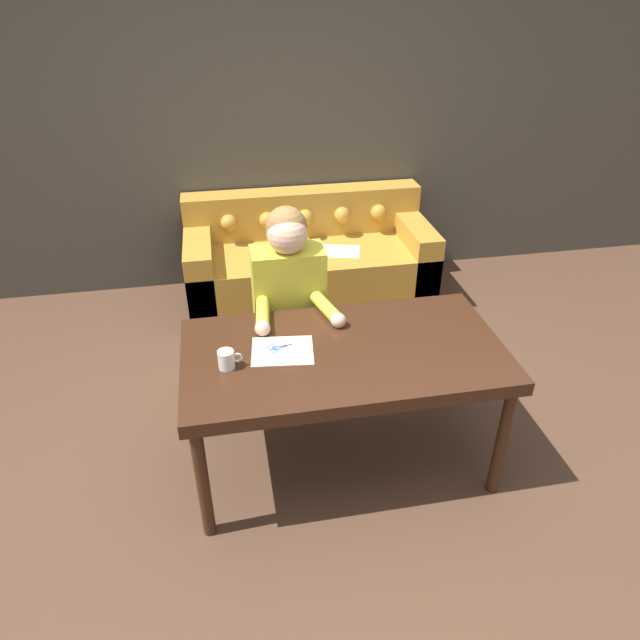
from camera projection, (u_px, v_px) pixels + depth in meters
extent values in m
plane|color=#4C3323|center=(322.00, 467.00, 3.08)|extent=(16.00, 16.00, 0.00)
cube|color=#474238|center=(266.00, 122.00, 4.32)|extent=(8.00, 0.06, 2.60)
cube|color=#381E11|center=(344.00, 355.00, 2.78)|extent=(1.56, 0.83, 0.07)
cylinder|color=#381E11|center=(203.00, 483.00, 2.56)|extent=(0.06, 0.06, 0.66)
cylinder|color=#381E11|center=(502.00, 442.00, 2.78)|extent=(0.06, 0.06, 0.66)
cylinder|color=#381E11|center=(202.00, 386.00, 3.16)|extent=(0.06, 0.06, 0.66)
cylinder|color=#381E11|center=(448.00, 358.00, 3.38)|extent=(0.06, 0.06, 0.66)
cube|color=#B7842D|center=(310.00, 273.00, 4.55)|extent=(1.89, 0.82, 0.44)
cube|color=#B7842D|center=(303.00, 212.00, 4.59)|extent=(1.89, 0.22, 0.36)
cube|color=#B7842D|center=(201.00, 273.00, 4.37)|extent=(0.20, 0.82, 0.60)
cube|color=#B7842D|center=(412.00, 256.00, 4.64)|extent=(0.20, 0.82, 0.60)
sphere|color=#B7842D|center=(229.00, 223.00, 4.39)|extent=(0.13, 0.13, 0.13)
sphere|color=#B7842D|center=(268.00, 220.00, 4.43)|extent=(0.13, 0.13, 0.13)
sphere|color=#B7842D|center=(305.00, 218.00, 4.48)|extent=(0.13, 0.13, 0.13)
sphere|color=#B7842D|center=(342.00, 215.00, 4.53)|extent=(0.13, 0.13, 0.13)
sphere|color=#B7842D|center=(379.00, 213.00, 4.57)|extent=(0.13, 0.13, 0.13)
cube|color=white|center=(338.00, 251.00, 4.38)|extent=(0.38, 0.30, 0.00)
cylinder|color=#33281E|center=(291.00, 366.00, 3.49)|extent=(0.28, 0.28, 0.45)
cube|color=gold|center=(289.00, 294.00, 3.22)|extent=(0.40, 0.22, 0.56)
sphere|color=#DBAD8E|center=(287.00, 234.00, 3.00)|extent=(0.22, 0.22, 0.22)
sphere|color=olive|center=(286.00, 227.00, 3.01)|extent=(0.22, 0.22, 0.22)
cylinder|color=gold|center=(263.00, 314.00, 2.97)|extent=(0.10, 0.28, 0.07)
sphere|color=#DBAD8E|center=(263.00, 328.00, 2.85)|extent=(0.08, 0.08, 0.08)
cylinder|color=gold|center=(327.00, 308.00, 3.02)|extent=(0.14, 0.28, 0.07)
sphere|color=#DBAD8E|center=(338.00, 320.00, 2.92)|extent=(0.08, 0.08, 0.08)
cube|color=beige|center=(282.00, 351.00, 2.74)|extent=(0.32, 0.28, 0.00)
cube|color=silver|center=(298.00, 342.00, 2.81)|extent=(0.12, 0.06, 0.00)
cube|color=#2D569E|center=(281.00, 348.00, 2.76)|extent=(0.08, 0.04, 0.00)
torus|color=#2D569E|center=(274.00, 351.00, 2.74)|extent=(0.04, 0.04, 0.01)
cube|color=silver|center=(300.00, 344.00, 2.79)|extent=(0.12, 0.02, 0.00)
cube|color=#2D569E|center=(280.00, 347.00, 2.77)|extent=(0.08, 0.01, 0.00)
torus|color=#2D569E|center=(272.00, 348.00, 2.76)|extent=(0.04, 0.04, 0.01)
cylinder|color=silver|center=(288.00, 346.00, 2.78)|extent=(0.01, 0.01, 0.01)
cylinder|color=silver|center=(226.00, 359.00, 2.61)|extent=(0.08, 0.08, 0.09)
torus|color=silver|center=(237.00, 358.00, 2.61)|extent=(0.05, 0.01, 0.05)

